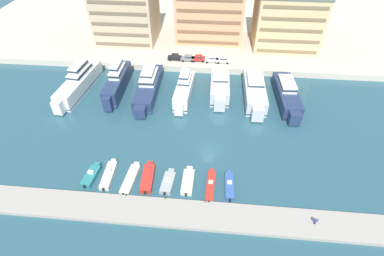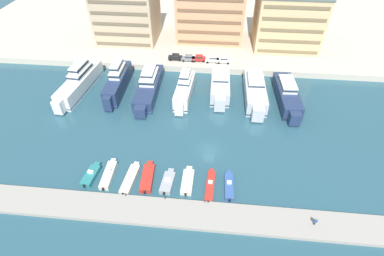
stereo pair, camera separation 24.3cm
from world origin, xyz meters
name	(u,v)px [view 1 (the left image)]	position (x,y,z in m)	size (l,w,h in m)	color
ground_plane	(209,150)	(0.00, 0.00, 0.00)	(400.00, 400.00, 0.00)	#285160
quay_promenade	(218,24)	(0.00, 66.72, 0.90)	(180.00, 70.00, 1.79)	beige
pier_dock	(204,216)	(0.00, -16.29, 0.36)	(120.00, 5.55, 0.72)	#9E998E
yacht_white_far_left	(79,82)	(-35.66, 19.61, 2.63)	(6.21, 22.50, 8.86)	white
yacht_navy_left	(117,81)	(-25.48, 20.57, 2.81)	(3.97, 19.63, 9.29)	navy
yacht_navy_mid_left	(148,85)	(-17.11, 20.37, 2.21)	(5.25, 22.40, 7.94)	navy
yacht_white_center_left	(184,89)	(-7.42, 18.96, 2.52)	(4.43, 16.68, 8.53)	white
yacht_silver_center	(220,87)	(1.66, 21.30, 2.18)	(5.10, 16.14, 6.97)	silver
yacht_silver_center_right	(254,91)	(10.57, 20.30, 2.21)	(5.33, 20.22, 7.05)	silver
yacht_navy_mid_right	(287,94)	(18.66, 19.70, 2.06)	(5.47, 20.17, 6.81)	navy
motorboat_teal_far_left	(91,175)	(-22.33, -9.50, 0.52)	(2.53, 6.17, 1.48)	teal
motorboat_cream_left	(109,175)	(-19.00, -9.02, 0.52)	(2.00, 7.69, 1.55)	beige
motorboat_cream_mid_left	(131,179)	(-14.61, -9.56, 0.41)	(2.46, 8.18, 0.86)	beige
motorboat_red_center_left	(148,178)	(-11.35, -9.05, 0.52)	(2.59, 7.70, 1.05)	red
motorboat_grey_center	(168,182)	(-7.29, -9.74, 0.52)	(2.46, 6.09, 1.38)	#9EA3A8
motorboat_cream_center_right	(188,181)	(-3.59, -9.14, 0.47)	(2.12, 6.89, 1.43)	beige
motorboat_red_mid_right	(210,186)	(0.73, -9.77, 0.42)	(1.76, 7.99, 1.24)	red
motorboat_blue_right	(229,186)	(4.23, -9.54, 0.49)	(1.80, 6.98, 1.40)	#33569E
car_black_far_left	(175,57)	(-12.17, 35.71, 2.77)	(4.16, 2.04, 1.80)	black
car_grey_left	(188,58)	(-8.23, 35.50, 2.77)	(4.10, 1.92, 1.80)	slate
car_red_mid_left	(198,58)	(-5.09, 35.64, 2.77)	(4.23, 2.20, 1.80)	red
car_white_center_left	(212,59)	(-1.08, 35.39, 2.77)	(4.21, 2.15, 1.80)	white
car_white_center	(223,60)	(2.27, 35.27, 2.77)	(4.16, 2.03, 1.80)	white
apartment_block_far_left	(126,9)	(-29.55, 49.31, 11.70)	(19.28, 16.34, 21.71)	#C6AD89
apartment_block_left	(210,13)	(-2.80, 52.31, 10.26)	(21.68, 14.57, 18.85)	tan
apartment_block_mid_left	(287,18)	(21.36, 49.88, 10.25)	(19.86, 17.95, 18.83)	#E0BC84
pedestrian_near_edge	(316,221)	(18.27, -16.38, 1.69)	(0.62, 0.31, 1.64)	#282D3D
bollard_west	(126,195)	(-14.28, -13.76, 1.04)	(0.20, 0.20, 0.61)	#2D2D33
bollard_west_mid	(165,198)	(-7.14, -13.76, 1.04)	(0.20, 0.20, 0.61)	#2D2D33
bollard_east_mid	(205,201)	(-0.01, -13.76, 1.04)	(0.20, 0.20, 0.61)	#2D2D33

